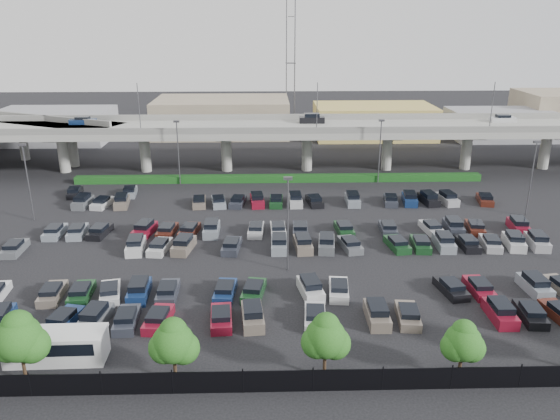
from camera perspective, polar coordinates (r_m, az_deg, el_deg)
name	(u,v)px	position (r m, az deg, el deg)	size (l,w,h in m)	color
ground	(285,241)	(65.73, 0.51, -3.23)	(280.00, 280.00, 0.00)	black
overpass	(277,131)	(94.44, -0.32, 8.26)	(150.00, 13.00, 15.80)	gray
on_ramp	(0,122)	(116.47, -27.20, 8.23)	(50.93, 30.13, 8.80)	gray
hedge	(279,178)	(89.14, -0.07, 3.32)	(66.00, 1.60, 1.10)	#123E14
fence	(298,381)	(40.83, 1.91, -17.41)	(70.00, 0.10, 2.00)	black
tree_row	(308,338)	(40.59, 2.92, -13.18)	(65.07, 3.66, 5.94)	#332316
shuttle_bus	(56,345)	(47.06, -22.36, -12.91)	(7.74, 2.79, 2.47)	silver
parked_cars	(282,246)	(62.68, 0.26, -3.79)	(63.03, 41.66, 1.67)	#17401D
light_poles	(250,187)	(65.47, -3.15, 2.45)	(66.90, 48.38, 10.30)	#47474C
distant_buildings	(330,119)	(125.14, 5.23, 9.47)	(138.00, 24.00, 9.00)	gray
comm_tower	(291,60)	(135.06, 1.12, 15.36)	(2.40, 2.40, 30.00)	#47474C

